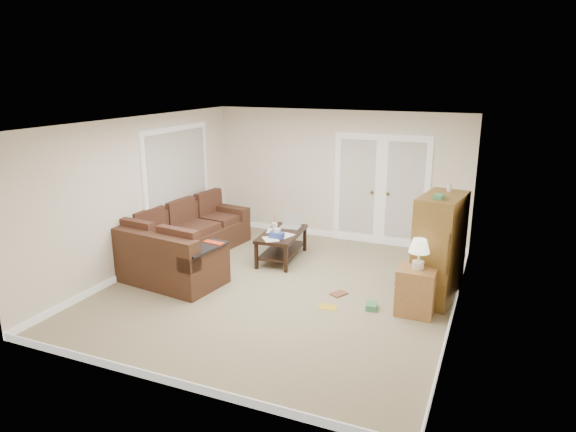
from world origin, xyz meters
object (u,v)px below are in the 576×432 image
at_px(coffee_table, 282,244).
at_px(tv_armoire, 439,248).
at_px(sectional_sofa, 181,245).
at_px(side_cabinet, 416,287).

height_order(coffee_table, tv_armoire, tv_armoire).
distance_m(sectional_sofa, side_cabinet, 4.00).
bearing_deg(coffee_table, side_cabinet, -31.09).
distance_m(sectional_sofa, coffee_table, 1.74).
distance_m(tv_armoire, side_cabinet, 0.73).
bearing_deg(sectional_sofa, side_cabinet, 3.07).
height_order(tv_armoire, side_cabinet, tv_armoire).
relative_size(sectional_sofa, tv_armoire, 1.84).
bearing_deg(tv_armoire, sectional_sofa, -167.55).
bearing_deg(sectional_sofa, coffee_table, 38.97).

